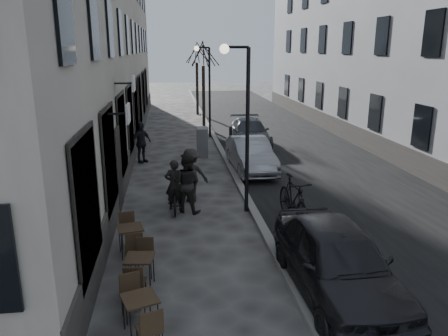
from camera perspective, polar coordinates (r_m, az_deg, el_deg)
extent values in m
plane|color=#353331|center=(8.70, 10.29, -19.77)|extent=(120.00, 120.00, 0.00)
cube|color=black|center=(24.08, 7.79, 3.35)|extent=(7.30, 60.00, 0.00)
cube|color=slate|center=(23.40, -0.88, 3.29)|extent=(0.25, 60.00, 0.12)
cylinder|color=black|center=(13.19, 3.07, 4.57)|extent=(0.12, 0.12, 5.00)
cylinder|color=black|center=(12.89, 1.65, 15.51)|extent=(0.70, 0.08, 0.08)
sphere|color=#FFF2CC|center=(12.84, 0.05, 15.30)|extent=(0.28, 0.28, 0.28)
cylinder|color=black|center=(24.97, -1.89, 9.72)|extent=(0.12, 0.12, 5.00)
cylinder|color=black|center=(24.82, -2.78, 15.45)|extent=(0.70, 0.08, 0.08)
sphere|color=#FFF2CC|center=(24.79, -3.61, 15.33)|extent=(0.28, 0.28, 0.28)
cylinder|color=black|center=(27.99, -2.68, 9.19)|extent=(0.20, 0.20, 3.90)
cylinder|color=black|center=(33.95, -3.51, 10.27)|extent=(0.20, 0.20, 3.90)
cube|color=black|center=(8.18, -10.95, -16.40)|extent=(0.75, 0.75, 0.04)
cylinder|color=black|center=(8.12, -12.09, -19.75)|extent=(0.02, 0.02, 0.68)
cylinder|color=black|center=(8.23, -8.57, -19.06)|extent=(0.02, 0.02, 0.68)
cylinder|color=black|center=(8.53, -12.98, -17.95)|extent=(0.02, 0.02, 0.68)
cylinder|color=black|center=(8.62, -9.64, -17.33)|extent=(0.02, 0.02, 0.68)
cube|color=black|center=(9.56, -10.99, -11.45)|extent=(0.65, 0.65, 0.04)
cylinder|color=black|center=(9.56, -12.65, -14.00)|extent=(0.02, 0.02, 0.68)
cylinder|color=black|center=(9.47, -9.63, -14.12)|extent=(0.02, 0.02, 0.68)
cylinder|color=black|center=(9.98, -12.06, -12.62)|extent=(0.02, 0.02, 0.68)
cylinder|color=black|center=(9.90, -9.19, -12.72)|extent=(0.02, 0.02, 0.68)
cube|color=black|center=(11.05, -12.16, -7.65)|extent=(0.71, 0.71, 0.04)
cylinder|color=black|center=(10.94, -13.20, -10.04)|extent=(0.02, 0.02, 0.69)
cylinder|color=black|center=(10.99, -10.56, -9.77)|extent=(0.02, 0.02, 0.69)
cylinder|color=black|center=(11.40, -13.48, -9.00)|extent=(0.02, 0.02, 0.69)
cylinder|color=black|center=(11.45, -10.96, -8.74)|extent=(0.02, 0.02, 0.69)
cube|color=slate|center=(20.71, -2.86, 3.42)|extent=(0.53, 0.92, 1.36)
imported|color=black|center=(13.96, -6.46, -3.41)|extent=(0.72, 1.91, 0.99)
imported|color=black|center=(13.86, -6.50, -2.17)|extent=(0.60, 0.41, 1.62)
imported|color=black|center=(13.56, -4.89, -2.00)|extent=(1.13, 1.04, 1.86)
imported|color=black|center=(14.52, -4.34, -0.94)|extent=(1.25, 0.83, 1.80)
imported|color=black|center=(19.78, -10.79, 3.28)|extent=(1.10, 1.04, 1.82)
imported|color=black|center=(9.44, 14.56, -11.59)|extent=(1.89, 4.54, 1.54)
imported|color=gray|center=(18.20, 3.50, 1.76)|extent=(1.62, 4.23, 1.38)
imported|color=#303339|center=(23.09, 3.35, 4.66)|extent=(2.11, 4.75, 1.35)
imported|color=black|center=(12.93, 9.05, -4.11)|extent=(0.84, 2.37, 1.39)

